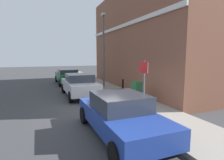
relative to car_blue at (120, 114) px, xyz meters
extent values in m
plane|color=#38383A|center=(0.25, 2.92, -0.72)|extent=(80.00, 80.00, 0.00)
cube|color=gray|center=(2.25, 8.92, -0.64)|extent=(2.40, 30.00, 0.15)
cube|color=brown|center=(6.78, 7.76, 3.17)|extent=(6.66, 13.68, 7.78)
cube|color=silver|center=(3.41, 7.76, 4.11)|extent=(0.12, 13.68, 0.24)
cube|color=navy|center=(0.00, -0.01, -0.12)|extent=(1.87, 4.30, 0.57)
cube|color=#2D333D|center=(0.00, 0.03, 0.42)|extent=(1.60, 1.85, 0.54)
cylinder|color=black|center=(-0.87, 1.55, -0.40)|extent=(0.23, 0.64, 0.64)
cylinder|color=black|center=(0.81, 1.59, -0.40)|extent=(0.23, 0.64, 0.64)
cylinder|color=black|center=(-0.80, -1.61, -0.40)|extent=(0.23, 0.64, 0.64)
cylinder|color=black|center=(0.87, -1.57, -0.40)|extent=(0.23, 0.64, 0.64)
cube|color=#B7B7BC|center=(-0.07, 6.54, -0.06)|extent=(1.87, 4.23, 0.67)
cube|color=#2D333D|center=(-0.07, 6.51, 0.50)|extent=(1.61, 1.85, 0.50)
cylinder|color=black|center=(-0.95, 8.07, -0.40)|extent=(0.23, 0.64, 0.64)
cylinder|color=black|center=(0.75, 8.10, -0.40)|extent=(0.23, 0.64, 0.64)
cylinder|color=black|center=(-0.89, 4.98, -0.40)|extent=(0.23, 0.64, 0.64)
cylinder|color=black|center=(0.81, 5.01, -0.40)|extent=(0.23, 0.64, 0.64)
cube|color=#195933|center=(-0.08, 12.42, -0.06)|extent=(1.90, 4.25, 0.68)
cube|color=#2D333D|center=(-0.08, 12.20, 0.47)|extent=(1.64, 2.05, 0.41)
cylinder|color=black|center=(-0.97, 13.96, -0.40)|extent=(0.23, 0.64, 0.64)
cylinder|color=black|center=(0.75, 13.99, -0.40)|extent=(0.23, 0.64, 0.64)
cylinder|color=black|center=(-0.91, 10.84, -0.40)|extent=(0.23, 0.64, 0.64)
cylinder|color=black|center=(0.81, 10.88, -0.40)|extent=(0.23, 0.64, 0.64)
cube|color=#1E4C28|center=(2.29, 3.11, 0.01)|extent=(0.40, 0.55, 1.15)
cube|color=#333333|center=(2.29, 3.11, -0.53)|extent=(0.46, 0.61, 0.08)
cylinder|color=black|center=(2.39, 5.09, -0.09)|extent=(0.12, 0.12, 0.95)
sphere|color=black|center=(2.39, 5.09, 0.40)|extent=(0.14, 0.14, 0.14)
cylinder|color=#59595B|center=(1.32, 0.77, 0.58)|extent=(0.08, 0.08, 2.30)
cube|color=white|center=(1.30, 0.77, 1.48)|extent=(0.03, 0.56, 0.40)
cube|color=red|center=(1.29, 0.77, 1.48)|extent=(0.01, 0.60, 0.44)
cylinder|color=#59595B|center=(2.24, 8.46, 2.18)|extent=(0.14, 0.14, 5.50)
cube|color=#A5A599|center=(2.24, 8.46, 5.05)|extent=(0.20, 0.44, 0.20)
camera|label=1|loc=(-2.36, -5.41, 1.93)|focal=29.70mm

